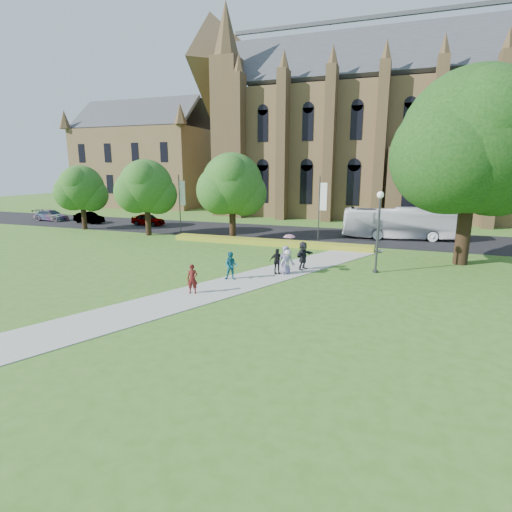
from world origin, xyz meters
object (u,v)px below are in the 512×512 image
at_px(tour_coach, 400,223).
at_px(pedestrian_0, 192,279).
at_px(large_tree, 474,142).
at_px(car_0, 148,219).
at_px(car_2, 51,215).
at_px(car_1, 89,218).
at_px(streetlamp, 379,222).

relative_size(tour_coach, pedestrian_0, 6.69).
xyz_separation_m(large_tree, car_0, (-32.11, 8.87, -7.66)).
distance_m(tour_coach, car_2, 42.18).
xyz_separation_m(large_tree, car_2, (-46.36, 8.33, -7.67)).
bearing_deg(car_1, streetlamp, -101.42).
xyz_separation_m(tour_coach, pedestrian_0, (-10.31, -21.85, -0.67)).
xyz_separation_m(car_0, car_2, (-14.25, -0.54, -0.01)).
bearing_deg(car_2, car_0, -89.38).
xyz_separation_m(large_tree, pedestrian_0, (-14.51, -12.54, -7.53)).
bearing_deg(tour_coach, streetlamp, 166.73).
distance_m(large_tree, pedestrian_0, 20.60).
height_order(car_0, car_2, car_0).
xyz_separation_m(car_2, pedestrian_0, (31.85, -20.87, 0.14)).
height_order(streetlamp, large_tree, large_tree).
bearing_deg(car_2, streetlamp, -108.97).
xyz_separation_m(car_1, car_2, (-6.29, 0.27, 0.01)).
distance_m(tour_coach, car_1, 35.90).
height_order(streetlamp, car_2, streetlamp).
bearing_deg(streetlamp, car_2, 162.57).
relative_size(car_0, pedestrian_0, 2.53).
bearing_deg(pedestrian_0, tour_coach, 46.67).
relative_size(car_2, pedestrian_0, 2.93).
bearing_deg(car_0, large_tree, -102.38).
xyz_separation_m(streetlamp, pedestrian_0, (-9.01, -8.04, -2.46)).
height_order(streetlamp, tour_coach, streetlamp).
bearing_deg(car_2, car_1, -93.98).
relative_size(tour_coach, car_2, 2.29).
xyz_separation_m(streetlamp, large_tree, (5.50, 4.50, 5.07)).
xyz_separation_m(large_tree, tour_coach, (-4.20, 9.31, -6.86)).
bearing_deg(pedestrian_0, large_tree, 22.76).
distance_m(streetlamp, car_1, 36.87).
height_order(large_tree, tour_coach, large_tree).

